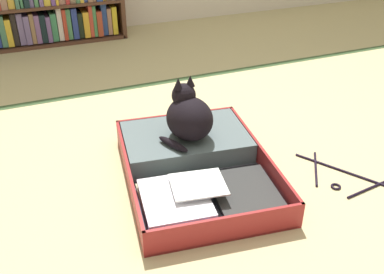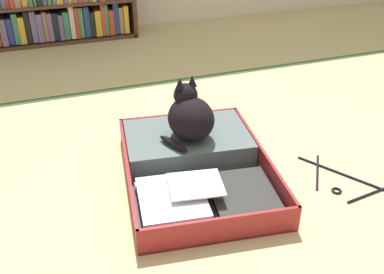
% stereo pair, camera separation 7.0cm
% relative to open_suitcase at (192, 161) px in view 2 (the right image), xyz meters
% --- Properties ---
extents(ground_plane, '(10.00, 10.00, 0.00)m').
position_rel_open_suitcase_xyz_m(ground_plane, '(0.12, -0.28, -0.05)').
color(ground_plane, tan).
extents(tatami_border, '(4.80, 0.05, 0.00)m').
position_rel_open_suitcase_xyz_m(tatami_border, '(0.12, 0.92, -0.04)').
color(tatami_border, '#364F2C').
rests_on(tatami_border, ground_plane).
extents(open_suitcase, '(0.66, 0.83, 0.11)m').
position_rel_open_suitcase_xyz_m(open_suitcase, '(0.00, 0.00, 0.00)').
color(open_suitcase, maroon).
rests_on(open_suitcase, ground_plane).
extents(black_cat, '(0.25, 0.26, 0.27)m').
position_rel_open_suitcase_xyz_m(black_cat, '(0.02, 0.10, 0.16)').
color(black_cat, black).
rests_on(black_cat, open_suitcase).
extents(clothes_hanger, '(0.32, 0.40, 0.01)m').
position_rel_open_suitcase_xyz_m(clothes_hanger, '(0.57, -0.29, -0.04)').
color(clothes_hanger, black).
rests_on(clothes_hanger, ground_plane).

